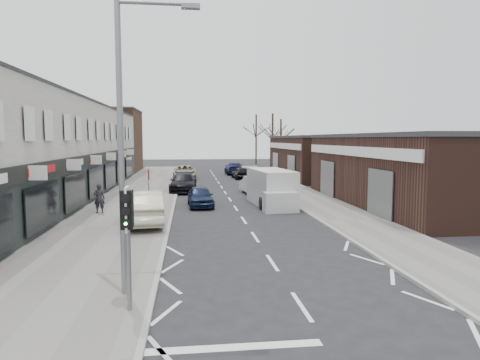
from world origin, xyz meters
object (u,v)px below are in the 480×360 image
object	(u,v)px
parked_car_left_b	(183,183)
parked_car_right_c	(234,168)
white_van	(272,189)
sedan_on_pavement	(143,207)
parked_car_right_b	(241,173)
street_lamp	(127,130)
warning_sign	(149,177)
parked_car_left_c	(185,172)
traffic_light	(127,219)
pedestrian	(99,198)
parked_car_right_a	(254,185)
parked_car_left_a	(200,196)

from	to	relation	value
parked_car_left_b	parked_car_right_c	distance (m)	17.80
white_van	parked_car_left_b	world-z (taller)	white_van
sedan_on_pavement	parked_car_left_b	distance (m)	14.18
parked_car_right_b	parked_car_right_c	xyz separation A→B (m)	(-0.13, 5.95, 0.07)
street_lamp	warning_sign	xyz separation A→B (m)	(-0.63, 12.80, -2.42)
parked_car_left_c	white_van	bearing A→B (deg)	-72.83
parked_car_right_c	parked_car_right_b	bearing A→B (deg)	91.86
traffic_light	pedestrian	size ratio (longest dim) A/B	1.82
parked_car_left_b	parked_car_right_a	size ratio (longest dim) A/B	1.18
parked_car_left_a	parked_car_left_b	world-z (taller)	parked_car_left_b
sedan_on_pavement	parked_car_left_c	world-z (taller)	sedan_on_pavement
white_van	parked_car_left_b	size ratio (longest dim) A/B	1.19
white_van	parked_car_left_a	world-z (taller)	white_van
traffic_light	parked_car_right_c	size ratio (longest dim) A/B	0.60
parked_car_right_a	warning_sign	bearing A→B (deg)	44.28
parked_car_left_a	traffic_light	bearing A→B (deg)	-100.42
traffic_light	pedestrian	bearing A→B (deg)	104.09
street_lamp	parked_car_right_a	distance (m)	22.99
street_lamp	parked_car_left_b	xyz separation A→B (m)	(1.13, 23.86, -3.86)
warning_sign	traffic_light	bearing A→B (deg)	-86.90
white_van	parked_car_right_b	distance (m)	18.95
warning_sign	parked_car_right_b	bearing A→B (deg)	70.24
parked_car_left_a	parked_car_right_c	xyz separation A→B (m)	(4.77, 24.83, 0.08)
traffic_light	street_lamp	world-z (taller)	street_lamp
traffic_light	street_lamp	bearing A→B (deg)	95.88
parked_car_left_b	parked_car_left_c	xyz separation A→B (m)	(0.00, 11.58, -0.01)
white_van	parked_car_right_b	size ratio (longest dim) A/B	1.57
traffic_light	warning_sign	size ratio (longest dim) A/B	1.15
street_lamp	white_van	xyz separation A→B (m)	(7.03, 15.73, -3.51)
parked_car_left_b	parked_car_right_a	distance (m)	6.03
street_lamp	white_van	world-z (taller)	street_lamp
parked_car_right_a	parked_car_right_b	distance (m)	13.05
parked_car_left_a	parked_car_right_c	world-z (taller)	parked_car_right_c
street_lamp	parked_car_left_c	world-z (taller)	street_lamp
white_van	sedan_on_pavement	distance (m)	9.72
warning_sign	pedestrian	bearing A→B (deg)	169.45
traffic_light	parked_car_left_b	size ratio (longest dim) A/B	0.59
street_lamp	white_van	distance (m)	17.58
traffic_light	parked_car_right_b	distance (m)	36.63
parked_car_right_a	white_van	bearing A→B (deg)	87.00
warning_sign	parked_car_left_c	bearing A→B (deg)	85.56
warning_sign	parked_car_right_c	bearing A→B (deg)	74.48
pedestrian	parked_car_left_b	distance (m)	11.51
white_van	pedestrian	size ratio (longest dim) A/B	3.65
parked_car_right_c	traffic_light	bearing A→B (deg)	81.11
parked_car_left_c	parked_car_right_a	xyz separation A→B (m)	(5.60, -13.80, -0.01)
pedestrian	parked_car_left_c	xyz separation A→B (m)	(4.65, 22.10, -0.23)
warning_sign	pedestrian	distance (m)	3.19
white_van	parked_car_right_b	xyz separation A→B (m)	(0.20, 18.94, -0.44)
street_lamp	parked_car_right_a	bearing A→B (deg)	72.73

